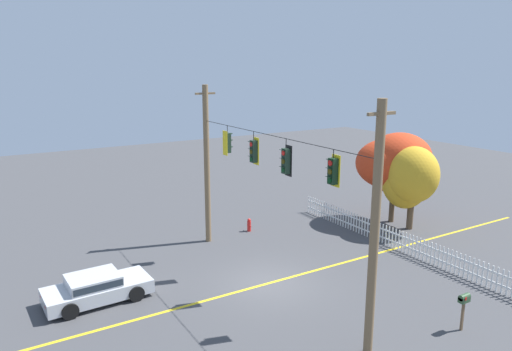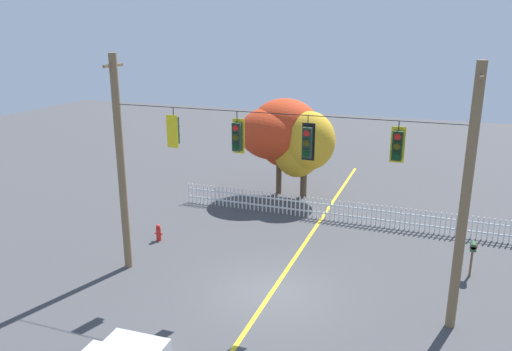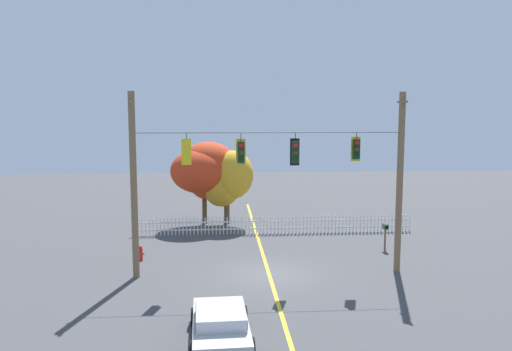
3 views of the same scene
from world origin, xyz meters
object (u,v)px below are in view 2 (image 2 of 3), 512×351
(autumn_maple_near_fence, at_px, (280,132))
(fire_hydrant, at_px, (159,233))
(traffic_signal_northbound_secondary, at_px, (174,131))
(traffic_signal_northbound_primary, at_px, (237,137))
(autumn_maple_mid, at_px, (303,144))
(traffic_signal_eastbound_side, at_px, (397,145))
(roadside_mailbox, at_px, (473,249))
(traffic_signal_southbound_primary, at_px, (307,142))

(autumn_maple_near_fence, distance_m, fire_hydrant, 9.41)
(traffic_signal_northbound_secondary, bearing_deg, traffic_signal_northbound_primary, 0.45)
(autumn_maple_mid, relative_size, fire_hydrant, 6.50)
(traffic_signal_eastbound_side, relative_size, roadside_mailbox, 0.93)
(traffic_signal_southbound_primary, bearing_deg, traffic_signal_northbound_secondary, -179.77)
(traffic_signal_eastbound_side, bearing_deg, autumn_maple_mid, 118.56)
(traffic_signal_northbound_secondary, height_order, autumn_maple_mid, traffic_signal_northbound_secondary)
(traffic_signal_southbound_primary, bearing_deg, autumn_maple_mid, 105.59)
(roadside_mailbox, bearing_deg, autumn_maple_mid, 141.91)
(traffic_signal_eastbound_side, height_order, fire_hydrant, traffic_signal_eastbound_side)
(traffic_signal_northbound_secondary, xyz_separation_m, autumn_maple_near_fence, (0.53, 10.94, -2.07))
(traffic_signal_northbound_secondary, bearing_deg, fire_hydrant, 133.72)
(traffic_signal_eastbound_side, relative_size, fire_hydrant, 1.72)
(traffic_signal_northbound_secondary, bearing_deg, autumn_maple_mid, 79.76)
(traffic_signal_northbound_primary, distance_m, autumn_maple_near_fence, 11.27)
(autumn_maple_mid, xyz_separation_m, fire_hydrant, (-4.51, -7.96, -2.79))
(traffic_signal_eastbound_side, distance_m, autumn_maple_near_fence, 13.25)
(traffic_signal_northbound_secondary, bearing_deg, traffic_signal_southbound_primary, 0.23)
(traffic_signal_eastbound_side, distance_m, autumn_maple_mid, 12.41)
(fire_hydrant, bearing_deg, roadside_mailbox, 5.32)
(traffic_signal_northbound_secondary, height_order, fire_hydrant, traffic_signal_northbound_secondary)
(traffic_signal_southbound_primary, xyz_separation_m, fire_hydrant, (-7.48, 2.68, -5.32))
(traffic_signal_eastbound_side, bearing_deg, roadside_mailbox, 54.28)
(traffic_signal_northbound_secondary, height_order, traffic_signal_eastbound_side, same)
(traffic_signal_northbound_secondary, distance_m, traffic_signal_northbound_primary, 2.44)
(autumn_maple_near_fence, bearing_deg, fire_hydrant, -110.69)
(traffic_signal_southbound_primary, bearing_deg, traffic_signal_eastbound_side, -0.02)
(traffic_signal_northbound_secondary, bearing_deg, autumn_maple_near_fence, 87.23)
(traffic_signal_southbound_primary, height_order, fire_hydrant, traffic_signal_southbound_primary)
(traffic_signal_eastbound_side, xyz_separation_m, fire_hydrant, (-10.30, 2.68, -5.45))
(traffic_signal_northbound_secondary, distance_m, fire_hydrant, 6.54)
(traffic_signal_eastbound_side, distance_m, roadside_mailbox, 6.70)
(autumn_maple_near_fence, distance_m, autumn_maple_mid, 1.51)
(traffic_signal_southbound_primary, xyz_separation_m, autumn_maple_mid, (-2.97, 10.64, -2.53))
(autumn_maple_mid, height_order, roadside_mailbox, autumn_maple_mid)
(traffic_signal_northbound_primary, height_order, fire_hydrant, traffic_signal_northbound_primary)
(fire_hydrant, distance_m, roadside_mailbox, 13.19)
(fire_hydrant, bearing_deg, traffic_signal_eastbound_side, -14.60)
(traffic_signal_northbound_primary, distance_m, fire_hydrant, 7.80)
(traffic_signal_southbound_primary, distance_m, traffic_signal_eastbound_side, 2.83)
(traffic_signal_southbound_primary, bearing_deg, traffic_signal_northbound_primary, -179.99)
(traffic_signal_southbound_primary, distance_m, fire_hydrant, 9.56)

